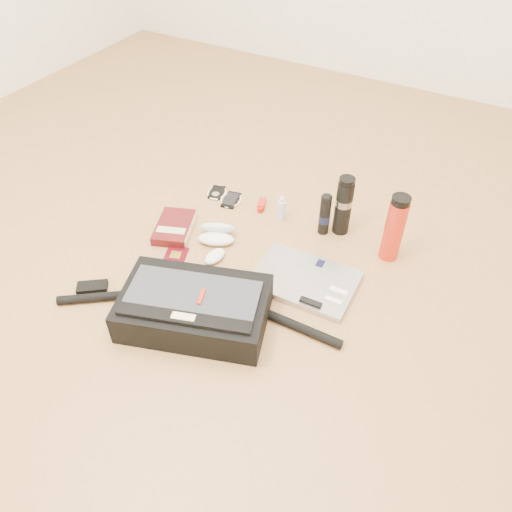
# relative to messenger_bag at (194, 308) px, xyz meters

# --- Properties ---
(ground) EXTENTS (4.00, 4.00, 0.00)m
(ground) POSITION_rel_messenger_bag_xyz_m (0.01, 0.20, -0.06)
(ground) COLOR #A67745
(ground) RESTS_ON ground
(messenger_bag) EXTENTS (0.97, 0.44, 0.14)m
(messenger_bag) POSITION_rel_messenger_bag_xyz_m (0.00, 0.00, 0.00)
(messenger_bag) COLOR black
(messenger_bag) RESTS_ON ground
(laptop) EXTENTS (0.38, 0.27, 0.04)m
(laptop) POSITION_rel_messenger_bag_xyz_m (0.26, 0.35, -0.05)
(laptop) COLOR #A9A9AC
(laptop) RESTS_ON ground
(book) EXTENTS (0.21, 0.25, 0.04)m
(book) POSITION_rel_messenger_bag_xyz_m (-0.34, 0.36, -0.04)
(book) COLOR #490E10
(book) RESTS_ON ground
(passport) EXTENTS (0.12, 0.14, 0.01)m
(passport) POSITION_rel_messenger_bag_xyz_m (-0.25, 0.23, -0.06)
(passport) COLOR #43030D
(passport) RESTS_ON ground
(mouse) EXTENTS (0.07, 0.11, 0.03)m
(mouse) POSITION_rel_messenger_bag_xyz_m (-0.11, 0.29, -0.05)
(mouse) COLOR white
(mouse) RESTS_ON ground
(sunglasses_case) EXTENTS (0.19, 0.17, 0.09)m
(sunglasses_case) POSITION_rel_messenger_bag_xyz_m (-0.16, 0.40, -0.03)
(sunglasses_case) COLOR white
(sunglasses_case) RESTS_ON ground
(ipod) EXTENTS (0.11, 0.11, 0.01)m
(ipod) POSITION_rel_messenger_bag_xyz_m (-0.33, 0.67, -0.06)
(ipod) COLOR black
(ipod) RESTS_ON ground
(phone) EXTENTS (0.11, 0.13, 0.01)m
(phone) POSITION_rel_messenger_bag_xyz_m (-0.25, 0.65, -0.06)
(phone) COLOR black
(phone) RESTS_ON ground
(inhaler) EXTENTS (0.06, 0.10, 0.03)m
(inhaler) POSITION_rel_messenger_bag_xyz_m (-0.11, 0.68, -0.05)
(inhaler) COLOR red
(inhaler) RESTS_ON ground
(spray_bottle) EXTENTS (0.03, 0.03, 0.12)m
(spray_bottle) POSITION_rel_messenger_bag_xyz_m (0.01, 0.64, -0.01)
(spray_bottle) COLOR #A6CDDF
(spray_bottle) RESTS_ON ground
(aerosol_can) EXTENTS (0.06, 0.06, 0.19)m
(aerosol_can) POSITION_rel_messenger_bag_xyz_m (0.20, 0.65, 0.03)
(aerosol_can) COLOR black
(aerosol_can) RESTS_ON ground
(thermos_black) EXTENTS (0.07, 0.07, 0.26)m
(thermos_black) POSITION_rel_messenger_bag_xyz_m (0.26, 0.70, 0.07)
(thermos_black) COLOR black
(thermos_black) RESTS_ON ground
(thermos_red) EXTENTS (0.10, 0.10, 0.29)m
(thermos_red) POSITION_rel_messenger_bag_xyz_m (0.48, 0.64, 0.08)
(thermos_red) COLOR red
(thermos_red) RESTS_ON ground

